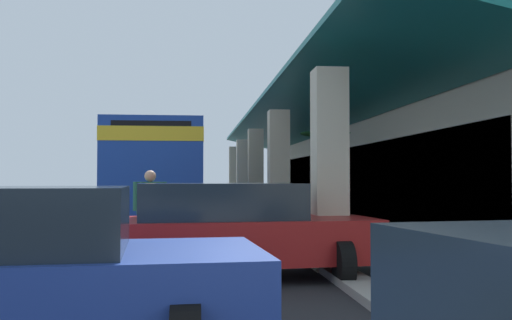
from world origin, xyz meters
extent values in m
plane|color=#262628|center=(0.00, 8.00, 0.00)|extent=(120.00, 120.00, 0.00)
cube|color=#9E998E|center=(0.87, 4.22, 0.06)|extent=(35.59, 0.50, 0.12)
cube|color=beige|center=(0.87, 13.92, 3.10)|extent=(29.66, 13.55, 6.19)
cube|color=beige|center=(0.87, 13.92, 6.49)|extent=(29.96, 13.85, 0.60)
cube|color=beige|center=(-10.99, 4.22, 1.70)|extent=(0.55, 0.55, 3.41)
cube|color=beige|center=(-5.06, 4.22, 1.70)|extent=(0.55, 0.55, 3.41)
cube|color=beige|center=(0.87, 4.22, 1.70)|extent=(0.55, 0.55, 3.41)
cube|color=beige|center=(6.80, 4.22, 1.70)|extent=(0.55, 0.55, 3.41)
cube|color=beige|center=(12.74, 4.22, 1.70)|extent=(0.55, 0.55, 3.41)
cube|color=#146B66|center=(0.87, 5.55, 3.76)|extent=(29.66, 3.16, 0.82)
cube|color=#19232D|center=(0.87, 7.19, 1.40)|extent=(24.91, 0.08, 2.40)
cube|color=#193D9E|center=(2.64, 0.88, 1.73)|extent=(11.00, 2.56, 2.75)
cube|color=yellow|center=(2.64, 0.88, 2.65)|extent=(11.02, 2.58, 0.36)
cube|color=#19232D|center=(2.34, 0.88, 1.95)|extent=(9.24, 2.59, 0.90)
cube|color=#19232D|center=(8.11, 0.89, 1.85)|extent=(0.06, 2.24, 1.20)
cube|color=black|center=(8.12, 0.89, 2.82)|extent=(0.06, 1.94, 0.28)
cube|color=black|center=(8.24, 0.89, 0.45)|extent=(0.20, 2.45, 0.24)
cube|color=silver|center=(8.16, 1.78, 0.75)|extent=(0.06, 0.24, 0.16)
cube|color=silver|center=(8.16, 0.00, 0.75)|extent=(0.06, 0.24, 0.16)
cube|color=silver|center=(1.14, 0.88, 3.22)|extent=(2.40, 1.79, 0.24)
cylinder|color=black|center=(6.27, 2.16, 0.50)|extent=(1.00, 0.30, 1.00)
cylinder|color=black|center=(6.27, -0.39, 0.50)|extent=(1.00, 0.30, 1.00)
cylinder|color=black|center=(-0.44, 2.15, 0.50)|extent=(1.00, 0.30, 1.00)
cylinder|color=black|center=(-0.44, -0.40, 0.50)|extent=(1.00, 0.30, 1.00)
cube|color=maroon|center=(13.41, 2.51, 0.60)|extent=(2.22, 4.56, 0.66)
cube|color=#19232D|center=(13.43, 2.31, 1.20)|extent=(1.82, 2.61, 0.54)
cylinder|color=black|center=(12.36, 3.91, 0.32)|extent=(0.64, 0.22, 0.64)
cylinder|color=black|center=(14.16, 4.09, 0.32)|extent=(0.64, 0.22, 0.64)
cylinder|color=black|center=(12.66, 0.93, 0.32)|extent=(0.64, 0.22, 0.64)
cylinder|color=black|center=(14.45, 1.11, 0.32)|extent=(0.64, 0.22, 0.64)
cylinder|color=black|center=(16.32, 1.75, 0.32)|extent=(0.64, 0.22, 0.64)
cylinder|color=navy|center=(10.58, 0.91, 0.42)|extent=(0.16, 0.16, 0.85)
cylinder|color=navy|center=(10.74, 1.21, 0.42)|extent=(0.16, 0.16, 0.85)
cube|color=#26664C|center=(10.66, 1.06, 1.16)|extent=(0.44, 0.54, 0.63)
sphere|color=tan|center=(10.66, 1.06, 1.59)|extent=(0.23, 0.23, 0.23)
cylinder|color=#26664C|center=(10.77, 0.78, 1.19)|extent=(0.09, 0.09, 0.57)
cylinder|color=#26664C|center=(10.55, 1.34, 1.19)|extent=(0.09, 0.09, 0.57)
cube|color=gray|center=(6.31, 5.65, 0.25)|extent=(0.90, 0.90, 0.49)
cylinder|color=#332319|center=(6.31, 5.65, 0.50)|extent=(0.76, 0.76, 0.02)
cylinder|color=brown|center=(6.31, 5.65, 1.60)|extent=(0.16, 0.16, 2.20)
ellipsoid|color=#286B33|center=(6.80, 5.51, 2.84)|extent=(1.05, 0.49, 0.19)
ellipsoid|color=#286B33|center=(6.46, 5.97, 2.83)|extent=(0.50, 0.74, 0.15)
ellipsoid|color=#286B33|center=(5.84, 5.82, 2.89)|extent=(1.00, 0.53, 0.14)
ellipsoid|color=#286B33|center=(5.88, 5.48, 2.85)|extent=(0.94, 0.55, 0.15)
ellipsoid|color=#286B33|center=(6.56, 5.24, 2.79)|extent=(0.68, 0.94, 0.19)
camera|label=1|loc=(22.29, 1.94, 1.54)|focal=40.34mm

